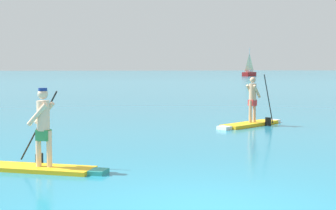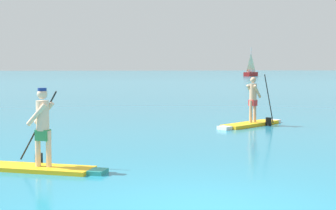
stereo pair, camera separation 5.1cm
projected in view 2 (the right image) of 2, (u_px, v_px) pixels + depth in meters
paddleboarder_mid_center at (36, 152)px, 10.42m from camera, size 3.10×1.58×1.76m
paddleboarder_far_right at (252, 117)px, 18.18m from camera, size 2.88×2.45×1.88m
sailboat_right_horizon at (251, 72)px, 104.40m from camera, size 4.00×4.68×5.96m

